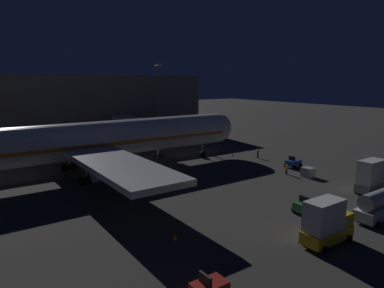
% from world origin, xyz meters
% --- Properties ---
extents(ground_plane, '(320.00, 320.00, 0.00)m').
position_xyz_m(ground_plane, '(0.00, 0.00, 0.00)').
color(ground_plane, '#383533').
extents(airliner_at_gate, '(48.60, 57.09, 18.32)m').
position_xyz_m(airliner_at_gate, '(0.00, 9.78, 5.26)').
color(airliner_at_gate, silver).
rests_on(airliner_at_gate, ground_plane).
extents(jet_bridge, '(21.50, 3.40, 6.88)m').
position_xyz_m(jet_bridge, '(11.58, -5.59, 5.35)').
color(jet_bridge, '#9E9E99').
rests_on(jet_bridge, ground_plane).
extents(terminal_wall, '(6.00, 80.00, 15.53)m').
position_xyz_m(terminal_wall, '(31.00, 8.25, 7.76)').
color(terminal_wall, '#4C4F54').
rests_on(terminal_wall, ground_plane).
extents(apron_floodlight_mast, '(2.90, 0.50, 18.31)m').
position_xyz_m(apron_floodlight_mast, '(25.50, -17.32, 10.60)').
color(apron_floodlight_mast, '#59595E').
rests_on(apron_floodlight_mast, ground_plane).
extents(catering_truck, '(2.36, 5.20, 4.15)m').
position_xyz_m(catering_truck, '(-34.15, -0.33, 2.05)').
color(catering_truck, yellow).
rests_on(catering_truck, ground_plane).
extents(baggage_tug_lead, '(1.86, 2.50, 1.95)m').
position_xyz_m(baggage_tug_lead, '(-14.76, -20.07, 0.78)').
color(baggage_tug_lead, '#234C9E').
rests_on(baggage_tug_lead, ground_plane).
extents(ops_van, '(2.36, 5.30, 4.42)m').
position_xyz_m(ops_van, '(-29.16, -17.55, 2.16)').
color(ops_van, slate).
rests_on(ops_van, ground_plane).
extents(baggage_tug_spare, '(1.86, 2.78, 1.95)m').
position_xyz_m(baggage_tug_spare, '(-28.54, -5.09, 0.78)').
color(baggage_tug_spare, '#287038').
rests_on(baggage_tug_spare, ground_plane).
extents(fuel_tanker, '(2.46, 6.31, 3.15)m').
position_xyz_m(fuel_tanker, '(-34.00, -9.90, 1.65)').
color(fuel_tanker, silver).
rests_on(fuel_tanker, ground_plane).
extents(baggage_container_near_belt, '(1.64, 1.50, 1.40)m').
position_xyz_m(baggage_container_near_belt, '(-19.66, -17.38, 0.70)').
color(baggage_container_near_belt, '#B7BABF').
rests_on(baggage_container_near_belt, ground_plane).
extents(ground_crew_near_nose_gear, '(0.40, 0.40, 1.69)m').
position_xyz_m(ground_crew_near_nose_gear, '(-16.93, -15.78, 0.93)').
color(ground_crew_near_nose_gear, black).
rests_on(ground_crew_near_nose_gear, ground_plane).
extents(ground_crew_marshaller_fwd, '(0.40, 0.40, 1.85)m').
position_xyz_m(ground_crew_marshaller_fwd, '(-6.37, -20.40, 1.02)').
color(ground_crew_marshaller_fwd, black).
rests_on(ground_crew_marshaller_fwd, ground_plane).
extents(traffic_cone_nose_port, '(0.36, 0.36, 0.55)m').
position_xyz_m(traffic_cone_nose_port, '(-2.20, -17.77, 0.28)').
color(traffic_cone_nose_port, orange).
rests_on(traffic_cone_nose_port, ground_plane).
extents(traffic_cone_nose_starboard, '(0.36, 0.36, 0.55)m').
position_xyz_m(traffic_cone_nose_starboard, '(2.20, -17.77, 0.28)').
color(traffic_cone_nose_starboard, orange).
rests_on(traffic_cone_nose_starboard, ground_plane).
extents(traffic_cone_wingtip_svc_side, '(0.36, 0.36, 0.55)m').
position_xyz_m(traffic_cone_wingtip_svc_side, '(-25.80, 10.08, 0.28)').
color(traffic_cone_wingtip_svc_side, orange).
rests_on(traffic_cone_wingtip_svc_side, ground_plane).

